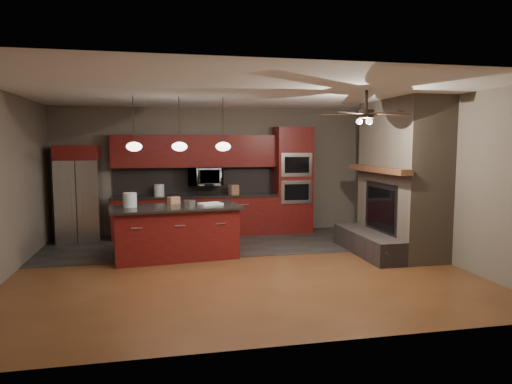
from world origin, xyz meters
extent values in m
plane|color=brown|center=(0.00, 0.00, 0.00)|extent=(7.00, 7.00, 0.00)
cube|color=white|center=(0.00, 0.00, 2.80)|extent=(7.00, 6.00, 0.02)
cube|color=#676153|center=(0.00, 3.00, 1.40)|extent=(7.00, 0.02, 2.80)
cube|color=#676153|center=(3.50, 0.00, 1.40)|extent=(0.02, 6.00, 2.80)
cube|color=#676153|center=(-3.50, 0.00, 1.40)|extent=(0.02, 6.00, 2.80)
cube|color=#2F2D2A|center=(0.00, 1.80, 0.01)|extent=(7.00, 2.40, 0.01)
cube|color=#7A6957|center=(3.10, 0.40, 1.40)|extent=(0.80, 2.00, 2.80)
cube|color=#403835|center=(2.45, 0.40, 0.20)|extent=(0.50, 2.00, 0.40)
cube|color=#2D2D30|center=(2.72, 0.40, 0.83)|extent=(0.05, 1.20, 0.95)
cube|color=black|center=(2.70, 0.40, 0.83)|extent=(0.02, 1.00, 0.75)
cube|color=brown|center=(2.60, 0.40, 1.55)|extent=(0.22, 2.10, 0.10)
cube|color=maroon|center=(-0.48, 2.70, 0.43)|extent=(3.55, 0.60, 0.86)
cube|color=black|center=(-0.48, 2.70, 0.88)|extent=(3.59, 0.64, 0.04)
cube|color=black|center=(-0.48, 2.98, 1.20)|extent=(3.55, 0.03, 0.60)
cube|color=maroon|center=(-0.48, 2.83, 1.85)|extent=(3.55, 0.35, 0.70)
cube|color=maroon|center=(1.70, 2.70, 1.19)|extent=(0.80, 0.60, 2.38)
cube|color=silver|center=(1.70, 2.40, 0.95)|extent=(0.70, 0.03, 0.52)
cube|color=black|center=(1.70, 2.38, 0.95)|extent=(0.55, 0.02, 0.35)
cube|color=silver|center=(1.70, 2.40, 1.55)|extent=(0.70, 0.03, 0.52)
cube|color=black|center=(1.70, 2.38, 1.55)|extent=(0.55, 0.02, 0.35)
imported|color=silver|center=(-0.27, 2.75, 1.30)|extent=(0.73, 0.41, 0.50)
cube|color=silver|center=(-2.87, 2.62, 0.84)|extent=(0.84, 0.72, 1.68)
cube|color=#2D2D30|center=(-2.87, 2.26, 0.84)|extent=(0.02, 0.02, 1.66)
cube|color=silver|center=(-2.97, 2.25, 0.89)|extent=(0.03, 0.03, 0.84)
cube|color=silver|center=(-2.77, 2.25, 0.89)|extent=(0.03, 0.03, 0.84)
cube|color=maroon|center=(-2.87, 2.62, 1.83)|extent=(0.84, 0.72, 0.30)
cube|color=maroon|center=(-0.98, 0.81, 0.44)|extent=(2.17, 1.09, 0.88)
cube|color=black|center=(-0.98, 0.81, 0.90)|extent=(2.33, 1.25, 0.04)
cylinder|color=white|center=(-1.75, 0.86, 1.04)|extent=(0.28, 0.28, 0.25)
cylinder|color=#B1B1B6|center=(-0.74, 0.64, 0.98)|extent=(0.23, 0.23, 0.12)
cube|color=white|center=(-0.37, 0.86, 0.94)|extent=(0.47, 0.40, 0.04)
cube|color=tan|center=(-1.00, 1.17, 0.98)|extent=(0.24, 0.22, 0.12)
cylinder|color=white|center=(-1.27, 2.70, 1.02)|extent=(0.28, 0.28, 0.25)
cube|color=#996E4F|center=(0.34, 2.65, 1.01)|extent=(0.23, 0.21, 0.21)
cylinder|color=black|center=(-1.65, 0.70, 2.41)|extent=(0.01, 0.01, 0.78)
ellipsoid|color=white|center=(-1.65, 0.70, 1.96)|extent=(0.26, 0.26, 0.16)
cylinder|color=black|center=(-0.90, 0.70, 2.41)|extent=(0.01, 0.01, 0.78)
ellipsoid|color=white|center=(-0.90, 0.70, 1.96)|extent=(0.26, 0.26, 0.16)
cylinder|color=black|center=(-0.15, 0.70, 2.41)|extent=(0.01, 0.01, 0.78)
ellipsoid|color=white|center=(-0.15, 0.70, 1.96)|extent=(0.26, 0.26, 0.16)
cylinder|color=black|center=(1.80, -0.80, 2.65)|extent=(0.04, 0.04, 0.30)
cylinder|color=black|center=(1.80, -0.80, 2.45)|extent=(0.24, 0.24, 0.12)
cube|color=#322113|center=(2.18, -0.80, 2.45)|extent=(0.60, 0.12, 0.01)
cube|color=#322113|center=(1.92, -0.44, 2.45)|extent=(0.30, 0.61, 0.01)
cube|color=#322113|center=(1.49, -0.58, 2.45)|extent=(0.56, 0.45, 0.01)
cube|color=#322113|center=(1.49, -1.02, 2.45)|extent=(0.56, 0.45, 0.01)
cube|color=#322113|center=(1.92, -1.16, 2.45)|extent=(0.30, 0.61, 0.01)
camera|label=1|loc=(-1.22, -7.21, 2.00)|focal=32.00mm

